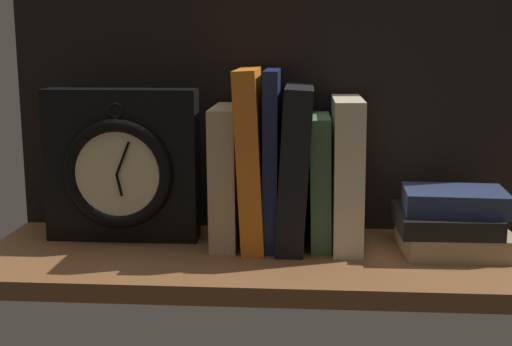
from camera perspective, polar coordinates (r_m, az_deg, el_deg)
The scene contains 10 objects.
ground_plane at distance 98.48cm, azimuth 1.68°, elevation -7.27°, with size 83.30×29.12×2.50cm, color brown.
back_panel at distance 108.09cm, azimuth 2.05°, elevation 4.82°, with size 83.30×1.20×36.00cm, color black.
book_tan_shortstories at distance 101.04cm, azimuth -2.45°, elevation -0.16°, with size 3.74×14.20×20.16cm, color tan.
book_orange_pandolfini at distance 100.20cm, azimuth -0.33°, elevation 1.32°, with size 3.18×15.86×25.56cm, color orange.
book_navy_bierce at distance 100.03cm, azimuth 1.33°, elevation 1.27°, with size 2.04×13.69×25.45cm, color #192147.
book_black_skeptic at distance 100.13cm, azimuth 3.22°, elevation 0.59°, with size 3.97×16.65×23.12cm, color black.
book_green_romantic at distance 100.55cm, azimuth 5.33°, elevation -0.62°, with size 2.88×12.17×18.91cm, color #476B44.
book_cream_twain at distance 100.46cm, azimuth 7.51°, elevation 0.06°, with size 4.12×15.44×21.45cm, color beige.
framed_clock at distance 103.66cm, azimuth -11.09°, elevation 0.52°, with size 22.57×6.27×22.57cm.
book_stack_side at distance 101.57cm, azimuth 15.89°, elevation -3.96°, with size 16.22×13.91×8.89cm.
Camera 1 is at (3.82, -93.44, 29.61)cm, focal length 48.27 mm.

